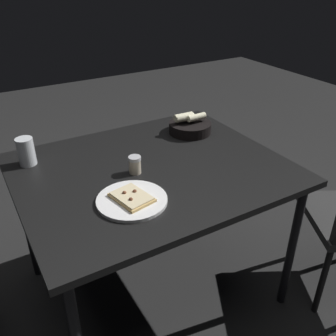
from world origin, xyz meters
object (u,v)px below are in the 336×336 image
(pizza_plate, at_px, (132,199))
(bread_basket, at_px, (190,126))
(pepper_shaker, at_px, (135,166))
(beer_glass, at_px, (26,153))
(dining_table, at_px, (152,178))

(pizza_plate, distance_m, bread_basket, 0.70)
(pepper_shaker, bearing_deg, beer_glass, -129.56)
(dining_table, bearing_deg, beer_glass, -123.09)
(pizza_plate, relative_size, beer_glass, 2.16)
(dining_table, distance_m, pepper_shaker, 0.13)
(pizza_plate, bearing_deg, bread_basket, 128.28)
(dining_table, distance_m, beer_glass, 0.57)
(beer_glass, bearing_deg, dining_table, 56.91)
(beer_glass, distance_m, pepper_shaker, 0.50)
(pizza_plate, bearing_deg, pepper_shaker, 150.71)
(beer_glass, xyz_separation_m, pepper_shaker, (0.32, 0.38, -0.02))
(dining_table, xyz_separation_m, pepper_shaker, (0.01, -0.08, 0.09))
(pizza_plate, bearing_deg, dining_table, 136.58)
(pepper_shaker, bearing_deg, pizza_plate, -29.29)
(dining_table, height_order, pizza_plate, pizza_plate)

